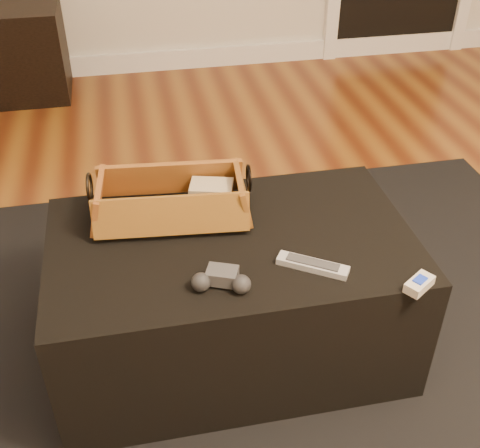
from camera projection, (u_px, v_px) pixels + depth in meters
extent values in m
cube|color=brown|center=(344.00, 426.00, 1.67)|extent=(5.00, 5.50, 0.01)
cube|color=white|center=(200.00, 58.00, 3.80)|extent=(5.00, 0.04, 0.12)
cube|color=black|center=(236.00, 358.00, 1.85)|extent=(2.60, 2.00, 0.01)
cube|color=black|center=(232.00, 295.00, 1.76)|extent=(1.00, 0.60, 0.42)
cube|color=black|center=(164.00, 212.00, 1.70)|extent=(0.23, 0.05, 0.02)
cube|color=#CBB58D|center=(212.00, 194.00, 1.74)|extent=(0.14, 0.11, 0.07)
cube|color=#9C5423|center=(172.00, 214.00, 1.72)|extent=(0.40, 0.22, 0.02)
cube|color=#925A21|center=(171.00, 178.00, 1.76)|extent=(0.42, 0.08, 0.11)
cube|color=#9E6323|center=(171.00, 216.00, 1.61)|extent=(0.42, 0.08, 0.11)
cube|color=#945E21|center=(243.00, 192.00, 1.70)|extent=(0.06, 0.21, 0.11)
cube|color=#A65D25|center=(98.00, 200.00, 1.67)|extent=(0.06, 0.21, 0.11)
torus|color=black|center=(249.00, 178.00, 1.68)|extent=(0.02, 0.08, 0.08)
torus|color=black|center=(89.00, 187.00, 1.64)|extent=(0.02, 0.08, 0.08)
cube|color=#37373A|center=(222.00, 275.00, 1.48)|extent=(0.09, 0.08, 0.04)
sphere|color=#232325|center=(201.00, 282.00, 1.46)|extent=(0.06, 0.06, 0.05)
sphere|color=#252527|center=(241.00, 284.00, 1.45)|extent=(0.06, 0.06, 0.05)
cube|color=#B7B9C0|center=(313.00, 265.00, 1.53)|extent=(0.18, 0.14, 0.02)
cube|color=#333336|center=(313.00, 262.00, 1.53)|extent=(0.13, 0.10, 0.00)
cube|color=beige|center=(419.00, 284.00, 1.47)|extent=(0.09, 0.08, 0.03)
cube|color=blue|center=(420.00, 280.00, 1.46)|extent=(0.04, 0.04, 0.01)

